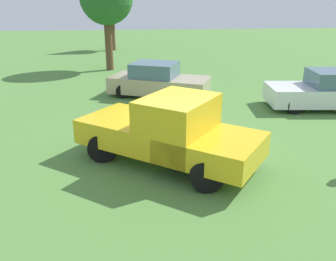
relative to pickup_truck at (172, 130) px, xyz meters
The scene contains 4 objects.
ground_plane 1.26m from the pickup_truck, 105.73° to the right, with size 80.00×80.00×0.00m, color #54843D.
pickup_truck is the anchor object (origin of this frame).
sedan_near 8.01m from the pickup_truck, 147.60° to the right, with size 4.91×2.37×1.46m.
sedan_far 6.83m from the pickup_truck, 92.14° to the right, with size 4.58×3.35×1.45m.
Camera 1 is at (1.29, 9.16, 4.08)m, focal length 38.15 mm.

